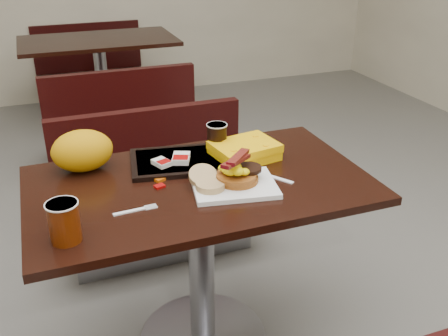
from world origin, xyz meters
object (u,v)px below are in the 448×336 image
object	(u,v)px
hashbrown_sleeve_left	(162,163)
hashbrown_sleeve_right	(181,158)
pancake_stack	(237,177)
knife	(269,176)
coffee_cup_far	(217,137)
paper_bag	(82,151)
table_near	(202,267)
bench_far_n	(92,66)
tray	(181,161)
coffee_cup_near	(64,222)
clamshell	(245,151)
bench_near_n	(158,190)
table_far	(103,85)
platter	(234,186)
bench_far_s	(118,114)
fork	(129,212)

from	to	relation	value
hashbrown_sleeve_left	hashbrown_sleeve_right	xyz separation A→B (m)	(0.08, 0.01, 0.00)
pancake_stack	knife	world-z (taller)	pancake_stack
knife	coffee_cup_far	xyz separation A→B (m)	(-0.11, 0.26, 0.07)
paper_bag	knife	bearing A→B (deg)	-25.08
table_near	bench_far_n	world-z (taller)	table_near
tray	coffee_cup_far	size ratio (longest dim) A/B	3.55
coffee_cup_far	coffee_cup_near	bearing A→B (deg)	-145.29
pancake_stack	clamshell	world-z (taller)	clamshell
hashbrown_sleeve_left	paper_bag	distance (m)	0.29
coffee_cup_near	paper_bag	xyz separation A→B (m)	(0.10, 0.46, 0.02)
pancake_stack	knife	size ratio (longest dim) A/B	0.76
hashbrown_sleeve_left	table_near	bearing A→B (deg)	-76.57
table_near	bench_near_n	size ratio (longest dim) A/B	1.20
bench_near_n	table_far	bearing A→B (deg)	90.00
table_near	coffee_cup_near	size ratio (longest dim) A/B	9.72
platter	paper_bag	xyz separation A→B (m)	(-0.47, 0.33, 0.07)
bench_far_s	coffee_cup_near	xyz separation A→B (m)	(-0.48, -2.12, 0.45)
bench_near_n	coffee_cup_near	bearing A→B (deg)	-117.27
hashbrown_sleeve_left	hashbrown_sleeve_right	world-z (taller)	hashbrown_sleeve_right
table_near	platter	distance (m)	0.41
table_far	tray	size ratio (longest dim) A/B	3.19
knife	bench_near_n	bearing A→B (deg)	164.34
paper_bag	bench_far_s	bearing A→B (deg)	77.38
platter	paper_bag	bearing A→B (deg)	155.13
knife	table_far	bearing A→B (deg)	151.41
hashbrown_sleeve_left	coffee_cup_far	xyz separation A→B (m)	(0.24, 0.06, 0.04)
table_far	platter	size ratio (longest dim) A/B	4.20
hashbrown_sleeve_right	paper_bag	size ratio (longest dim) A/B	0.38
coffee_cup_far	paper_bag	xyz separation A→B (m)	(-0.51, 0.03, 0.01)
pancake_stack	paper_bag	xyz separation A→B (m)	(-0.49, 0.31, 0.05)
coffee_cup_near	knife	size ratio (longest dim) A/B	0.64
table_near	paper_bag	distance (m)	0.63
platter	coffee_cup_far	distance (m)	0.30
bench_far_s	clamshell	distance (m)	1.84
pancake_stack	hashbrown_sleeve_right	world-z (taller)	pancake_stack
table_far	bench_far_n	size ratio (longest dim) A/B	1.20
hashbrown_sleeve_right	knife	bearing A→B (deg)	-14.82
table_far	hashbrown_sleeve_right	size ratio (longest dim) A/B	14.16
platter	hashbrown_sleeve_left	xyz separation A→B (m)	(-0.20, 0.23, 0.02)
bench_near_n	fork	world-z (taller)	fork
tray	table_far	bearing A→B (deg)	98.90
bench_far_s	coffee_cup_near	distance (m)	2.22
coffee_cup_near	fork	size ratio (longest dim) A/B	0.86
bench_near_n	tray	bearing A→B (deg)	-92.08
table_near	platter	bearing A→B (deg)	-42.34
bench_far_s	clamshell	size ratio (longest dim) A/B	4.15
bench_near_n	knife	world-z (taller)	knife
pancake_stack	clamshell	bearing A→B (deg)	61.15
knife	tray	distance (m)	0.35
bench_far_s	bench_far_n	bearing A→B (deg)	90.00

